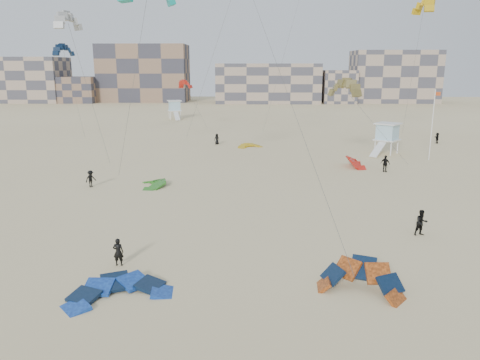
{
  "coord_description": "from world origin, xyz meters",
  "views": [
    {
      "loc": [
        5.08,
        -20.78,
        11.1
      ],
      "look_at": [
        4.4,
        6.0,
        4.59
      ],
      "focal_mm": 35.0,
      "sensor_mm": 36.0,
      "label": 1
    }
  ],
  "objects_px": {
    "kite_ground_blue": "(119,296)",
    "kitesurfer_main": "(118,252)",
    "lifeguard_tower_near": "(387,139)",
    "kite_ground_orange": "(360,292)"
  },
  "relations": [
    {
      "from": "kite_ground_orange",
      "to": "lifeguard_tower_near",
      "type": "height_order",
      "value": "lifeguard_tower_near"
    },
    {
      "from": "kite_ground_orange",
      "to": "kitesurfer_main",
      "type": "distance_m",
      "value": 13.44
    },
    {
      "from": "kite_ground_orange",
      "to": "kitesurfer_main",
      "type": "xyz_separation_m",
      "value": [
        -13.1,
        2.91,
        0.82
      ]
    },
    {
      "from": "kite_ground_blue",
      "to": "kitesurfer_main",
      "type": "relative_size",
      "value": 3.02
    },
    {
      "from": "kite_ground_blue",
      "to": "lifeguard_tower_near",
      "type": "height_order",
      "value": "lifeguard_tower_near"
    },
    {
      "from": "lifeguard_tower_near",
      "to": "kitesurfer_main",
      "type": "bearing_deg",
      "value": -85.98
    },
    {
      "from": "kite_ground_blue",
      "to": "lifeguard_tower_near",
      "type": "relative_size",
      "value": 0.82
    },
    {
      "from": "kite_ground_blue",
      "to": "kitesurfer_main",
      "type": "distance_m",
      "value": 3.86
    },
    {
      "from": "kitesurfer_main",
      "to": "lifeguard_tower_near",
      "type": "relative_size",
      "value": 0.27
    },
    {
      "from": "kite_ground_orange",
      "to": "lifeguard_tower_near",
      "type": "xyz_separation_m",
      "value": [
        12.1,
        39.01,
        1.99
      ]
    }
  ]
}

